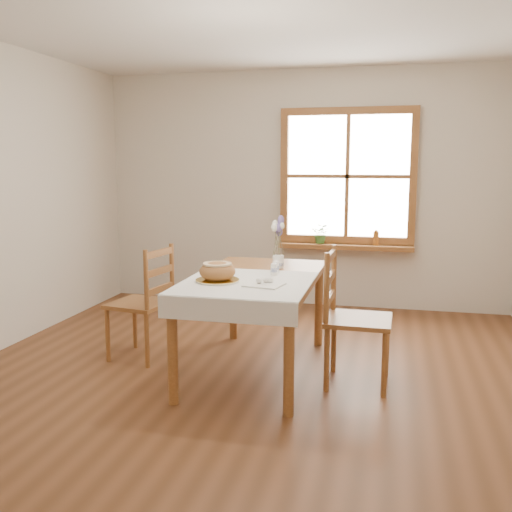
{
  "coord_description": "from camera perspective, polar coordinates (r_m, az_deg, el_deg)",
  "views": [
    {
      "loc": [
        0.99,
        -3.82,
        1.59
      ],
      "look_at": [
        0.0,
        0.3,
        0.9
      ],
      "focal_mm": 40.0,
      "sensor_mm": 36.0,
      "label": 1
    }
  ],
  "objects": [
    {
      "name": "amber_bottle",
      "position": [
        6.28,
        11.91,
        1.81
      ],
      "size": [
        0.06,
        0.06,
        0.17
      ],
      "primitive_type": "cylinder",
      "rotation": [
        0.0,
        0.0,
        0.04
      ],
      "color": "#9B561C",
      "rests_on": "window_sill"
    },
    {
      "name": "window",
      "position": [
        6.31,
        9.13,
        7.87
      ],
      "size": [
        1.46,
        0.08,
        1.46
      ],
      "color": "#935C2D",
      "rests_on": "ground"
    },
    {
      "name": "eggs",
      "position": [
        3.91,
        0.82,
        -2.52
      ],
      "size": [
        0.22,
        0.2,
        0.04
      ],
      "primitive_type": null,
      "rotation": [
        0.0,
        0.0,
        -0.19
      ],
      "color": "white",
      "rests_on": "egg_napkin"
    },
    {
      "name": "dining_table",
      "position": [
        4.34,
        0.0,
        -3.06
      ],
      "size": [
        0.9,
        1.6,
        0.75
      ],
      "color": "#935C2D",
      "rests_on": "ground"
    },
    {
      "name": "bread_plate",
      "position": [
        4.06,
        -3.88,
        -2.46
      ],
      "size": [
        0.39,
        0.39,
        0.02
      ],
      "primitive_type": "cylinder",
      "rotation": [
        0.0,
        0.0,
        0.36
      ],
      "color": "white",
      "rests_on": "table_linen"
    },
    {
      "name": "lavender_bouquet",
      "position": [
        4.56,
        2.25,
        1.82
      ],
      "size": [
        0.16,
        0.16,
        0.3
      ],
      "primitive_type": null,
      "color": "#665496",
      "rests_on": "flower_vase"
    },
    {
      "name": "egg_napkin",
      "position": [
        3.92,
        0.81,
        -2.9
      ],
      "size": [
        0.28,
        0.25,
        0.01
      ],
      "primitive_type": "cube",
      "rotation": [
        0.0,
        0.0,
        -0.19
      ],
      "color": "white",
      "rests_on": "table_linen"
    },
    {
      "name": "room_walls",
      "position": [
        3.95,
        -1.03,
        10.93
      ],
      "size": [
        4.6,
        5.1,
        2.65
      ],
      "color": "beige",
      "rests_on": "ground"
    },
    {
      "name": "ground",
      "position": [
        4.26,
        -0.96,
        -12.69
      ],
      "size": [
        5.0,
        5.0,
        0.0
      ],
      "primitive_type": "plane",
      "color": "brown",
      "rests_on": "ground"
    },
    {
      "name": "window_sill",
      "position": [
        6.31,
        8.9,
        0.94
      ],
      "size": [
        1.46,
        0.2,
        0.05
      ],
      "color": "#935C2D",
      "rests_on": "ground"
    },
    {
      "name": "bread_loaf",
      "position": [
        4.04,
        -3.89,
        -1.37
      ],
      "size": [
        0.26,
        0.26,
        0.14
      ],
      "primitive_type": "ellipsoid",
      "color": "#AA6D3C",
      "rests_on": "bread_plate"
    },
    {
      "name": "pepper_shaker",
      "position": [
        4.28,
        1.8,
        -1.29
      ],
      "size": [
        0.06,
        0.06,
        0.1
      ],
      "primitive_type": "cylinder",
      "rotation": [
        0.0,
        0.0,
        0.15
      ],
      "color": "white",
      "rests_on": "table_linen"
    },
    {
      "name": "table_linen",
      "position": [
        4.03,
        -1.01,
        -2.71
      ],
      "size": [
        0.91,
        0.99,
        0.01
      ],
      "primitive_type": "cube",
      "color": "white",
      "rests_on": "dining_table"
    },
    {
      "name": "chair_left",
      "position": [
        4.77,
        -11.56,
        -4.52
      ],
      "size": [
        0.53,
        0.51,
        0.94
      ],
      "primitive_type": null,
      "rotation": [
        0.0,
        0.0,
        -1.74
      ],
      "color": "#935C2D",
      "rests_on": "ground"
    },
    {
      "name": "chair_right",
      "position": [
        4.18,
        10.23,
        -6.11
      ],
      "size": [
        0.49,
        0.47,
        0.99
      ],
      "primitive_type": null,
      "rotation": [
        0.0,
        0.0,
        1.55
      ],
      "color": "#935C2D",
      "rests_on": "ground"
    },
    {
      "name": "potted_plant",
      "position": [
        6.32,
        6.53,
        2.01
      ],
      "size": [
        0.23,
        0.25,
        0.17
      ],
      "primitive_type": "imported",
      "rotation": [
        0.0,
        0.0,
        -0.19
      ],
      "color": "#3B6B2B",
      "rests_on": "window_sill"
    },
    {
      "name": "salt_shaker",
      "position": [
        4.37,
        1.99,
        -1.05
      ],
      "size": [
        0.06,
        0.06,
        0.1
      ],
      "primitive_type": "cylinder",
      "rotation": [
        0.0,
        0.0,
        -0.28
      ],
      "color": "white",
      "rests_on": "table_linen"
    },
    {
      "name": "flower_vase",
      "position": [
        4.59,
        2.24,
        -0.66
      ],
      "size": [
        0.1,
        0.1,
        0.1
      ],
      "primitive_type": "cylinder",
      "rotation": [
        0.0,
        0.0,
        0.16
      ],
      "color": "white",
      "rests_on": "dining_table"
    }
  ]
}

